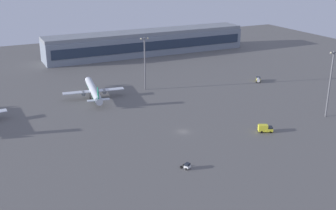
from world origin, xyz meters
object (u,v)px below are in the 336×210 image
Objects in this scene: airplane_far_stand at (94,91)px; pushback_tug at (187,166)px; fuel_truck at (258,79)px; catering_truck at (265,128)px; apron_light_central at (145,60)px; apron_light_east at (330,80)px.

airplane_far_stand is 10.73× the size of pushback_tug.
airplane_far_stand is at bearing -151.69° from fuel_truck.
fuel_truck is 71.31m from catering_truck.
apron_light_central is (-61.97, 13.69, 14.16)m from fuel_truck.
apron_light_east is at bearing 164.21° from pushback_tug.
apron_light_east is (34.54, 2.39, 14.66)m from catering_truck.
apron_light_central reaches higher than airplane_far_stand.
airplane_far_stand is 1.40× the size of apron_light_central.
airplane_far_stand is 108.46m from apron_light_east.
catering_truck is at bearing -73.83° from apron_light_central.
pushback_tug is (6.67, -84.08, -2.64)m from airplane_far_stand.
pushback_tug is 0.13× the size of apron_light_central.
fuel_truck is 58.20m from apron_light_east.
apron_light_east is at bearing -60.49° from fuel_truck.
pushback_tug is at bearing -103.06° from fuel_truck.
fuel_truck is (89.84, -12.45, -2.34)m from airplane_far_stand.
fuel_truck is at bearing -166.67° from pushback_tug.
catering_truck is at bearing 170.21° from pushback_tug.
catering_truck is at bearing -176.04° from apron_light_east.
apron_light_central is (27.88, 1.24, 11.82)m from airplane_far_stand.
catering_truck is 0.22× the size of apron_light_central.
apron_light_central is (-20.87, 71.96, 13.95)m from catering_truck.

